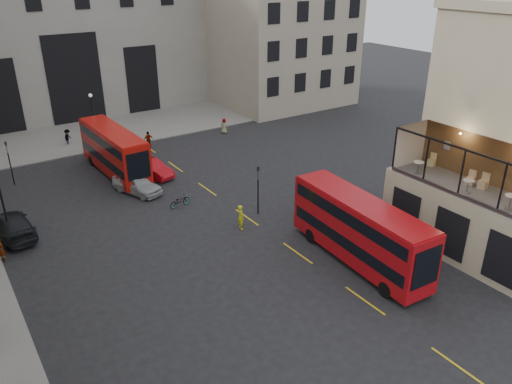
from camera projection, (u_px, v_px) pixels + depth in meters
ground at (390, 289)px, 28.65m from camera, size 140.00×140.00×0.00m
host_frontage at (466, 224)px, 31.01m from camera, size 3.00×11.00×4.50m
cafe_floor at (473, 190)px, 30.04m from camera, size 3.00×10.00×0.10m
gateway at (57, 34)px, 58.28m from camera, size 35.00×10.60×18.00m
building_right at (271, 19)px, 64.52m from camera, size 16.60×18.60×20.00m
pavement_far at (86, 134)px, 54.16m from camera, size 40.00×12.00×0.12m
traffic_light_near at (258, 184)px, 36.15m from camera, size 0.16×0.20×3.80m
traffic_light_far at (9, 157)px, 41.08m from camera, size 0.16×0.20×3.80m
street_lamp_a at (4, 209)px, 32.55m from camera, size 0.36×0.36×5.33m
street_lamp_b at (94, 122)px, 50.18m from camera, size 0.36×0.36×5.33m
bus_near at (359, 228)px, 30.34m from camera, size 3.03×10.59×4.18m
bus_far at (114, 149)px, 43.19m from camera, size 2.71×10.35×4.10m
car_a at (137, 184)px, 40.25m from camera, size 3.33×4.88×1.54m
car_b at (152, 168)px, 43.42m from camera, size 2.67×4.62×1.44m
car_c at (13, 226)px, 33.88m from camera, size 2.47×5.44×1.55m
bicycle at (180, 201)px, 38.13m from camera, size 1.81×0.84×0.92m
cyclist at (241, 217)px, 34.75m from camera, size 0.55×0.73×1.82m
pedestrian_b at (68, 137)px, 50.78m from camera, size 1.16×1.22×1.66m
pedestrian_c at (149, 140)px, 50.01m from camera, size 1.03×0.47×1.72m
pedestrian_d at (224, 126)px, 54.37m from camera, size 0.93×0.93×1.63m
pedestrian_e at (1, 250)px, 30.98m from camera, size 0.50×0.64×1.56m
cafe_table_near at (511, 200)px, 27.45m from camera, size 0.67×0.67×0.84m
cafe_table_mid at (468, 184)px, 29.42m from camera, size 0.65×0.65×0.81m
cafe_table_far at (418, 166)px, 32.11m from camera, size 0.65×0.65×0.82m
cafe_chair_b at (483, 184)px, 30.07m from camera, size 0.53×0.53×0.97m
cafe_chair_c at (470, 180)px, 30.63m from camera, size 0.54×0.54×0.90m
cafe_chair_d at (432, 162)px, 33.46m from camera, size 0.53×0.53×0.88m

